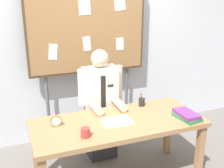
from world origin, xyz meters
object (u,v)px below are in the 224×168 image
open_notebook (117,121)px  pen_holder (142,102)px  person (101,109)px  bulletin_board (88,28)px  book_stack (187,115)px  desk (118,128)px  desk_clock (56,121)px  coffee_mug (85,133)px

open_notebook → pen_holder: bearing=34.1°
pen_holder → person: bearing=144.5°
bulletin_board → book_stack: bearing=-60.7°
desk → person: bearing=90.0°
book_stack → desk: bearing=163.5°
pen_holder → desk_clock: bearing=-171.3°
person → bulletin_board: bulletin_board is taller
coffee_mug → pen_holder: 0.94m
book_stack → pen_holder: pen_holder is taller
bulletin_board → open_notebook: bearing=-91.0°
coffee_mug → pen_holder: (0.81, 0.47, 0.00)m
desk_clock → bulletin_board: bearing=56.3°
person → desk: bearing=-90.0°
desk → book_stack: 0.74m
person → pen_holder: size_ratio=8.65×
person → book_stack: bearing=-47.7°
bulletin_board → book_stack: 1.63m
desk_clock → pen_holder: size_ratio=0.71×
open_notebook → coffee_mug: coffee_mug is taller
book_stack → desk_clock: 1.35m
pen_holder → coffee_mug: bearing=-150.0°
desk → coffee_mug: (-0.40, -0.20, 0.13)m
desk → open_notebook: 0.10m
desk_clock → pen_holder: (1.03, 0.16, -0.00)m
desk_clock → pen_holder: bearing=8.7°
bulletin_board → open_notebook: size_ratio=7.23×
book_stack → person: bearing=132.3°
person → pen_holder: (0.41, -0.29, 0.15)m
bulletin_board → desk_clock: size_ratio=19.31×
person → desk_clock: 0.78m
desk → desk_clock: bearing=169.9°
person → book_stack: person is taller
book_stack → desk_clock: desk_clock is taller
desk_clock → desk: bearing=-10.1°
person → coffee_mug: 0.87m
bulletin_board → coffee_mug: size_ratio=24.38×
person → pen_holder: 0.52m
pen_holder → open_notebook: bearing=-145.9°
bulletin_board → desk_clock: 1.35m
desk_clock → coffee_mug: desk_clock is taller
desk → bulletin_board: bearing=90.0°
desk → bulletin_board: size_ratio=0.81×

